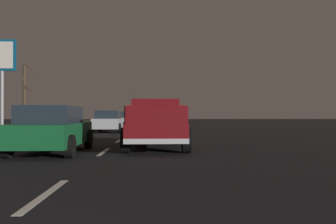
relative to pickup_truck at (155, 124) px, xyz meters
The scene contains 10 objects.
ground 14.87m from the pickup_truck, ahead, with size 144.00×144.00×0.00m, color black.
sidewalk_shoulder 16.54m from the pickup_truck, 26.81° to the left, with size 108.00×4.00×0.12m, color slate.
lane_markings 17.89m from the pickup_truck, 13.78° to the left, with size 108.81×3.54×0.01m.
pickup_truck is the anchor object (origin of this frame).
sedan_red 28.67m from the pickup_truck, ahead, with size 4.43×2.07×1.54m.
sedan_tan 21.81m from the pickup_truck, ahead, with size 4.42×2.05×1.54m.
sedan_silver 12.52m from the pickup_truck, 15.50° to the left, with size 4.42×2.05×1.54m.
sedan_green 3.92m from the pickup_truck, 119.91° to the left, with size 4.41×2.04×1.54m.
gas_price_sign 16.29m from the pickup_truck, 42.87° to the left, with size 0.27×1.90×6.53m.
bare_tree_far 24.04m from the pickup_truck, 31.18° to the left, with size 0.67×1.26×6.21m.
Camera 1 is at (-1.59, -1.72, 1.27)m, focal length 38.22 mm.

